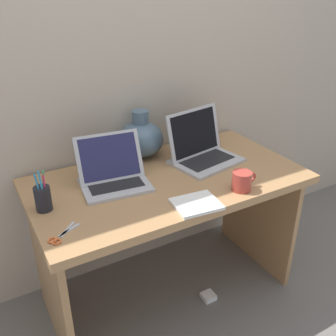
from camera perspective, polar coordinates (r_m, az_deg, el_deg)
name	(u,v)px	position (r m, az deg, el deg)	size (l,w,h in m)	color
ground_plane	(168,291)	(2.27, 0.00, -17.70)	(6.00, 6.00, 0.00)	slate
back_wall	(130,62)	(2.01, -5.67, 15.39)	(4.40, 0.04, 2.40)	#BCAD99
desk	(168,207)	(1.92, 0.00, -5.74)	(1.30, 0.69, 0.72)	#AD7F51
laptop_left	(113,172)	(1.78, -8.22, -0.60)	(0.33, 0.28, 0.22)	#B2B2B7
laptop_right	(201,148)	(1.99, 4.87, 3.03)	(0.38, 0.31, 0.26)	#B2B2B7
green_vase	(141,138)	(2.03, -4.02, 4.44)	(0.24, 0.24, 0.25)	slate
notebook_stack	(196,204)	(1.62, 4.23, -5.33)	(0.19, 0.16, 0.01)	white
coffee_mug	(242,181)	(1.75, 10.92, -1.88)	(0.12, 0.09, 0.09)	#B23D33
pen_cup	(43,198)	(1.65, -18.04, -4.23)	(0.07, 0.07, 0.18)	black
scissors	(60,237)	(1.49, -15.76, -9.79)	(0.14, 0.11, 0.01)	#B7B7BC
power_brick	(208,296)	(2.23, 6.00, -18.39)	(0.07, 0.07, 0.03)	white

